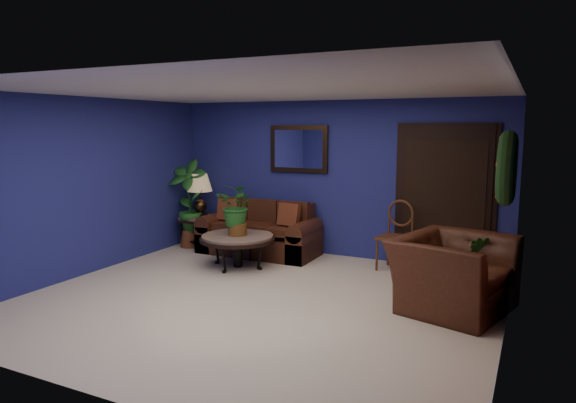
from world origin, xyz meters
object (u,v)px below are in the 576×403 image
at_px(end_table, 201,223).
at_px(armchair, 453,273).
at_px(table_lamp, 200,190).
at_px(side_chair, 397,230).
at_px(sofa, 260,236).
at_px(coffee_table, 238,239).

relative_size(end_table, armchair, 0.45).
height_order(end_table, table_lamp, table_lamp).
distance_m(side_chair, armchair, 1.71).
bearing_deg(end_table, sofa, 1.15).
height_order(side_chair, armchair, side_chair).
height_order(table_lamp, armchair, table_lamp).
bearing_deg(table_lamp, sofa, 1.15).
bearing_deg(end_table, table_lamp, 135.00).
distance_m(end_table, armchair, 4.64).
bearing_deg(armchair, table_lamp, 89.33).
height_order(coffee_table, side_chair, side_chair).
relative_size(coffee_table, armchair, 0.87).
xyz_separation_m(sofa, coffee_table, (0.10, -0.88, 0.14)).
bearing_deg(coffee_table, armchair, -8.07).
xyz_separation_m(table_lamp, armchair, (4.45, -1.31, -0.58)).
xyz_separation_m(end_table, table_lamp, (-0.00, 0.00, 0.59)).
xyz_separation_m(coffee_table, table_lamp, (-1.29, 0.86, 0.57)).
relative_size(coffee_table, end_table, 1.94).
distance_m(end_table, side_chair, 3.46).
bearing_deg(coffee_table, end_table, 146.25).
height_order(table_lamp, side_chair, table_lamp).
height_order(end_table, side_chair, side_chair).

